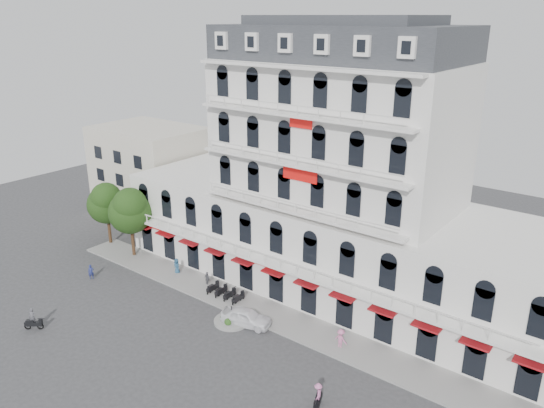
{
  "coord_description": "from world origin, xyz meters",
  "views": [
    {
      "loc": [
        24.87,
        -24.13,
        25.75
      ],
      "look_at": [
        -1.58,
        10.0,
        10.36
      ],
      "focal_mm": 35.0,
      "sensor_mm": 36.0,
      "label": 1
    }
  ],
  "objects": [
    {
      "name": "ground",
      "position": [
        0.0,
        0.0,
        0.0
      ],
      "size": [
        120.0,
        120.0,
        0.0
      ],
      "primitive_type": "plane",
      "color": "#38383A",
      "rests_on": "ground"
    },
    {
      "name": "sidewalk",
      "position": [
        0.0,
        9.0,
        0.08
      ],
      "size": [
        53.0,
        4.0,
        0.16
      ],
      "primitive_type": "cube",
      "color": "gray",
      "rests_on": "ground"
    },
    {
      "name": "main_building",
      "position": [
        0.0,
        18.0,
        9.96
      ],
      "size": [
        45.0,
        15.0,
        25.8
      ],
      "color": "silver",
      "rests_on": "ground"
    },
    {
      "name": "flank_building_west",
      "position": [
        -30.0,
        20.0,
        6.0
      ],
      "size": [
        14.0,
        10.0,
        12.0
      ],
      "primitive_type": "cube",
      "color": "beige",
      "rests_on": "ground"
    },
    {
      "name": "traffic_island",
      "position": [
        -3.0,
        6.0,
        0.26
      ],
      "size": [
        3.2,
        3.2,
        1.6
      ],
      "color": "gray",
      "rests_on": "ground"
    },
    {
      "name": "parked_scooter_row",
      "position": [
        -6.35,
        8.8,
        0.0
      ],
      "size": [
        4.4,
        1.8,
        1.1
      ],
      "primitive_type": null,
      "color": "black",
      "rests_on": "ground"
    },
    {
      "name": "tree_west_outer",
      "position": [
        -25.95,
        9.98,
        5.35
      ],
      "size": [
        4.5,
        4.48,
        7.76
      ],
      "color": "#382314",
      "rests_on": "ground"
    },
    {
      "name": "tree_west_inner",
      "position": [
        -20.95,
        9.48,
        5.68
      ],
      "size": [
        4.76,
        4.76,
        8.25
      ],
      "color": "#382314",
      "rests_on": "ground"
    },
    {
      "name": "parked_car",
      "position": [
        -1.7,
        6.47,
        0.77
      ],
      "size": [
        4.87,
        2.98,
        1.55
      ],
      "primitive_type": "imported",
      "rotation": [
        0.0,
        0.0,
        1.84
      ],
      "color": "white",
      "rests_on": "ground"
    },
    {
      "name": "rider_west",
      "position": [
        -15.85,
        -5.38,
        0.91
      ],
      "size": [
        1.41,
        1.21,
        2.06
      ],
      "rotation": [
        0.0,
        0.0,
        0.67
      ],
      "color": "black",
      "rests_on": "ground"
    },
    {
      "name": "rider_center",
      "position": [
        9.03,
        1.5,
        1.03
      ],
      "size": [
        0.88,
        1.63,
        2.0
      ],
      "rotation": [
        0.0,
        0.0,
        5.08
      ],
      "color": "black",
      "rests_on": "ground"
    },
    {
      "name": "pedestrian_left",
      "position": [
        -13.88,
        9.5,
        0.86
      ],
      "size": [
        0.93,
        0.69,
        1.72
      ],
      "primitive_type": "imported",
      "rotation": [
        0.0,
        0.0,
        -0.18
      ],
      "color": "navy",
      "rests_on": "ground"
    },
    {
      "name": "pedestrian_mid",
      "position": [
        -9.42,
        9.5,
        0.78
      ],
      "size": [
        0.97,
        0.57,
        1.55
      ],
      "primitive_type": "imported",
      "rotation": [
        0.0,
        0.0,
        2.92
      ],
      "color": "#5C5D64",
      "rests_on": "ground"
    },
    {
      "name": "pedestrian_right",
      "position": [
        6.67,
        8.53,
        0.88
      ],
      "size": [
        1.18,
        0.74,
        1.76
      ],
      "primitive_type": "imported",
      "rotation": [
        0.0,
        0.0,
        3.06
      ],
      "color": "#CF6D9E",
      "rests_on": "ground"
    },
    {
      "name": "pedestrian_far",
      "position": [
        -20.0,
        3.25,
        0.79
      ],
      "size": [
        0.65,
        0.69,
        1.58
      ],
      "primitive_type": "imported",
      "rotation": [
        0.0,
        0.0,
        0.92
      ],
      "color": "navy",
      "rests_on": "ground"
    }
  ]
}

